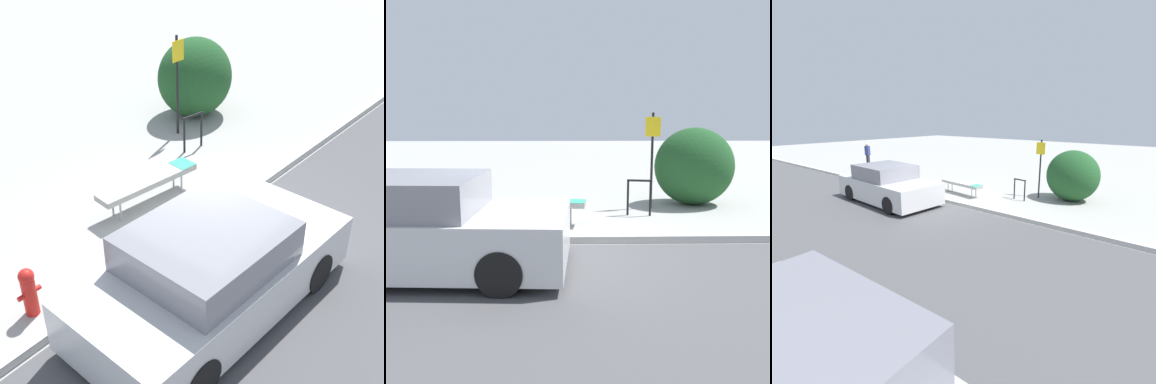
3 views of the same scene
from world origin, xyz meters
The scene contains 8 objects.
ground_plane centered at (0.00, 0.00, 0.00)m, with size 60.00×60.00×0.00m, color #9E9E99.
curb centered at (0.00, 0.00, 0.07)m, with size 60.00×0.20×0.13m.
bench centered at (-0.08, 1.25, 0.46)m, with size 2.11×0.67×0.52m.
bike_rack centered at (2.19, 2.05, 0.50)m, with size 0.55×0.14×0.83m.
sign_post centered at (2.61, 2.84, 1.38)m, with size 0.36×0.08×2.30m.
fire_hydrant centered at (-3.22, 0.52, 0.41)m, with size 0.36×0.22×0.77m.
shrub_hedge centered at (3.76, 3.27, 0.97)m, with size 1.98×1.72×1.94m.
parked_car_near centered at (-1.54, -1.34, 0.64)m, with size 4.27×2.08×1.40m.
Camera 1 is at (-6.10, -4.72, 5.32)m, focal length 50.00 mm.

